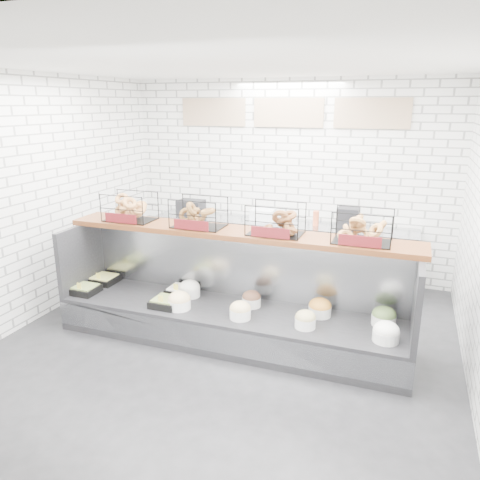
% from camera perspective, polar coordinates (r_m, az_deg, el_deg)
% --- Properties ---
extents(ground, '(5.50, 5.50, 0.00)m').
position_cam_1_polar(ground, '(5.30, -2.48, -13.50)').
color(ground, black).
rests_on(ground, ground).
extents(room_shell, '(5.02, 5.51, 3.01)m').
position_cam_1_polar(room_shell, '(5.19, -0.18, 9.94)').
color(room_shell, white).
rests_on(room_shell, ground).
extents(display_case, '(4.00, 0.90, 1.20)m').
position_cam_1_polar(display_case, '(5.43, -1.00, -8.82)').
color(display_case, black).
rests_on(display_case, ground).
extents(bagel_shelf, '(4.10, 0.50, 0.40)m').
position_cam_1_polar(bagel_shelf, '(5.24, -0.54, 2.41)').
color(bagel_shelf, '#45210E').
rests_on(bagel_shelf, display_case).
extents(prep_counter, '(4.00, 0.60, 1.20)m').
position_cam_1_polar(prep_counter, '(7.24, 4.79, -1.13)').
color(prep_counter, '#93969B').
rests_on(prep_counter, ground).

